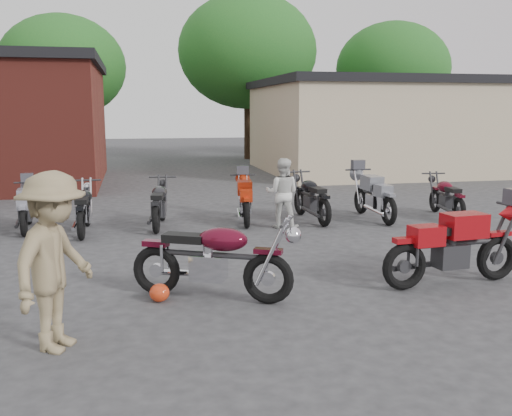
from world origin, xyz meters
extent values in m
plane|color=#303033|center=(0.00, 0.00, 0.00)|extent=(90.00, 90.00, 0.00)
cube|color=tan|center=(8.50, 15.00, 1.75)|extent=(10.00, 8.00, 3.50)
ellipsoid|color=red|center=(-1.64, 0.18, 0.12)|extent=(0.28, 0.28, 0.25)
imported|color=silver|center=(1.23, 4.55, 0.76)|extent=(0.90, 0.81, 1.52)
imported|color=#907E59|center=(-2.77, -1.13, 0.96)|extent=(1.19, 1.43, 1.92)
camera|label=1|loc=(-1.94, -7.27, 2.55)|focal=40.00mm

